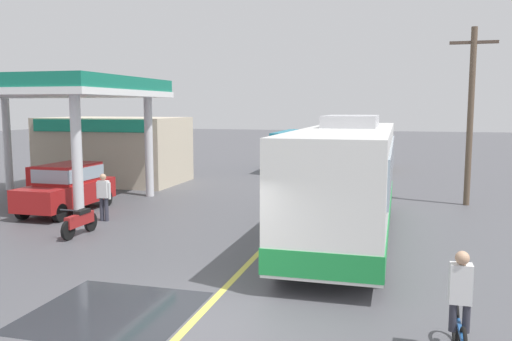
{
  "coord_description": "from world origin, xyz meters",
  "views": [
    {
      "loc": [
        3.57,
        -8.76,
        3.95
      ],
      "look_at": [
        -1.5,
        10.0,
        1.6
      ],
      "focal_mm": 37.0,
      "sensor_mm": 36.0,
      "label": 1
    }
  ],
  "objects_px": {
    "car_at_pump": "(68,185)",
    "minibus_opposing_lane": "(296,147)",
    "coach_bus_main": "(347,182)",
    "pedestrian_near_pump": "(104,195)",
    "car_trailing_behind_bus": "(373,153)",
    "motorcycle_parked_forecourt": "(80,221)",
    "cyclist_on_shoulder": "(460,309)"
  },
  "relations": [
    {
      "from": "car_at_pump",
      "to": "pedestrian_near_pump",
      "type": "distance_m",
      "value": 2.41
    },
    {
      "from": "car_at_pump",
      "to": "pedestrian_near_pump",
      "type": "relative_size",
      "value": 2.53
    },
    {
      "from": "car_at_pump",
      "to": "minibus_opposing_lane",
      "type": "relative_size",
      "value": 0.69
    },
    {
      "from": "car_at_pump",
      "to": "coach_bus_main",
      "type": "bearing_deg",
      "value": -7.22
    },
    {
      "from": "cyclist_on_shoulder",
      "to": "motorcycle_parked_forecourt",
      "type": "height_order",
      "value": "cyclist_on_shoulder"
    },
    {
      "from": "motorcycle_parked_forecourt",
      "to": "pedestrian_near_pump",
      "type": "height_order",
      "value": "pedestrian_near_pump"
    },
    {
      "from": "minibus_opposing_lane",
      "to": "cyclist_on_shoulder",
      "type": "bearing_deg",
      "value": -73.2
    },
    {
      "from": "minibus_opposing_lane",
      "to": "car_at_pump",
      "type": "bearing_deg",
      "value": -110.98
    },
    {
      "from": "cyclist_on_shoulder",
      "to": "pedestrian_near_pump",
      "type": "height_order",
      "value": "cyclist_on_shoulder"
    },
    {
      "from": "car_at_pump",
      "to": "cyclist_on_shoulder",
      "type": "distance_m",
      "value": 15.53
    },
    {
      "from": "coach_bus_main",
      "to": "minibus_opposing_lane",
      "type": "xyz_separation_m",
      "value": [
        -4.7,
        16.54,
        -0.25
      ]
    },
    {
      "from": "cyclist_on_shoulder",
      "to": "car_trailing_behind_bus",
      "type": "bearing_deg",
      "value": 95.65
    },
    {
      "from": "coach_bus_main",
      "to": "cyclist_on_shoulder",
      "type": "distance_m",
      "value": 7.65
    },
    {
      "from": "coach_bus_main",
      "to": "cyclist_on_shoulder",
      "type": "relative_size",
      "value": 6.07
    },
    {
      "from": "car_at_pump",
      "to": "cyclist_on_shoulder",
      "type": "xyz_separation_m",
      "value": [
        12.99,
        -8.52,
        -0.23
      ]
    },
    {
      "from": "car_trailing_behind_bus",
      "to": "coach_bus_main",
      "type": "bearing_deg",
      "value": -89.8
    },
    {
      "from": "coach_bus_main",
      "to": "motorcycle_parked_forecourt",
      "type": "relative_size",
      "value": 6.13
    },
    {
      "from": "minibus_opposing_lane",
      "to": "motorcycle_parked_forecourt",
      "type": "bearing_deg",
      "value": -100.13
    },
    {
      "from": "coach_bus_main",
      "to": "minibus_opposing_lane",
      "type": "height_order",
      "value": "coach_bus_main"
    },
    {
      "from": "motorcycle_parked_forecourt",
      "to": "minibus_opposing_lane",
      "type": "bearing_deg",
      "value": 79.87
    },
    {
      "from": "coach_bus_main",
      "to": "car_trailing_behind_bus",
      "type": "xyz_separation_m",
      "value": [
        -0.06,
        18.37,
        -0.71
      ]
    },
    {
      "from": "coach_bus_main",
      "to": "car_at_pump",
      "type": "bearing_deg",
      "value": 172.78
    },
    {
      "from": "minibus_opposing_lane",
      "to": "motorcycle_parked_forecourt",
      "type": "relative_size",
      "value": 3.41
    },
    {
      "from": "coach_bus_main",
      "to": "car_at_pump",
      "type": "relative_size",
      "value": 2.63
    },
    {
      "from": "car_trailing_behind_bus",
      "to": "pedestrian_near_pump",
      "type": "bearing_deg",
      "value": -114.63
    },
    {
      "from": "car_trailing_behind_bus",
      "to": "cyclist_on_shoulder",
      "type": "bearing_deg",
      "value": -84.35
    },
    {
      "from": "cyclist_on_shoulder",
      "to": "car_trailing_behind_bus",
      "type": "relative_size",
      "value": 0.43
    },
    {
      "from": "coach_bus_main",
      "to": "pedestrian_near_pump",
      "type": "relative_size",
      "value": 6.65
    },
    {
      "from": "pedestrian_near_pump",
      "to": "car_trailing_behind_bus",
      "type": "distance_m",
      "value": 19.91
    },
    {
      "from": "car_at_pump",
      "to": "pedestrian_near_pump",
      "type": "height_order",
      "value": "car_at_pump"
    },
    {
      "from": "minibus_opposing_lane",
      "to": "pedestrian_near_pump",
      "type": "bearing_deg",
      "value": -102.69
    },
    {
      "from": "coach_bus_main",
      "to": "car_trailing_behind_bus",
      "type": "bearing_deg",
      "value": 90.2
    }
  ]
}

